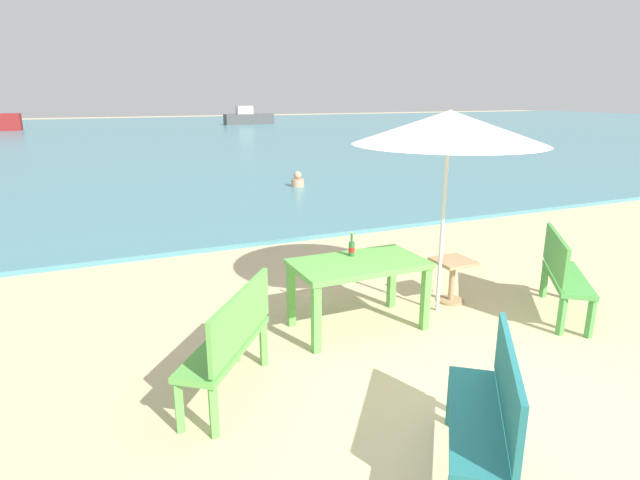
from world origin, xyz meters
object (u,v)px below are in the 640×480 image
Objects in this scene: beer_bottle_amber at (352,248)px; bench_green_left at (562,270)px; patio_umbrella at (449,128)px; side_table_wood at (452,274)px; bench_green_right at (232,337)px; boat_sailboat at (248,118)px; swimmer_person at (298,181)px; bench_teal_center at (490,407)px; picnic_table_green at (358,271)px.

beer_bottle_amber is 0.23× the size of bench_green_left.
side_table_wood is (0.32, 0.15, -1.76)m from patio_umbrella.
beer_bottle_amber is 1.89m from bench_green_right.
boat_sailboat is at bearing 76.71° from patio_umbrella.
beer_bottle_amber reaches higher than swimmer_person.
bench_teal_center is 40.82m from boat_sailboat.
boat_sailboat is at bearing 75.10° from beer_bottle_amber.
bench_green_right is (-2.66, -0.77, -1.58)m from patio_umbrella.
patio_umbrella is 0.58× the size of boat_sailboat.
patio_umbrella reaches higher than beer_bottle_amber.
swimmer_person is 29.88m from boat_sailboat.
patio_umbrella is 4.26× the size of side_table_wood.
bench_teal_center and bench_green_right have the same top height.
boat_sailboat is at bearing 75.89° from swimmer_person.
side_table_wood is 3.10m from bench_teal_center.
swimmer_person is (2.54, 7.95, -0.61)m from beer_bottle_amber.
patio_umbrella is at bearing 16.12° from bench_green_right.
bench_green_left is at bearing -43.15° from side_table_wood.
boat_sailboat reaches higher than picnic_table_green.
bench_green_right is 0.29× the size of boat_sailboat.
swimmer_person is at bearing 88.09° from bench_green_left.
bench_teal_center is at bearing -97.77° from beer_bottle_amber.
picnic_table_green reaches higher than swimmer_person.
bench_green_right is at bearing 127.14° from bench_teal_center.
patio_umbrella reaches higher than side_table_wood.
bench_green_left is (1.19, -0.67, -1.58)m from patio_umbrella.
patio_umbrella is 38.17m from boat_sailboat.
bench_green_left is 38.54m from boat_sailboat.
beer_bottle_amber is 1.46m from side_table_wood.
bench_green_right is at bearing -162.80° from side_table_wood.
picnic_table_green is 1.75m from bench_green_right.
beer_bottle_amber is 0.07× the size of boat_sailboat.
patio_umbrella is at bearing -100.35° from swimmer_person.
boat_sailboat is (9.84, 37.13, -0.05)m from picnic_table_green.
swimmer_person is (1.17, 7.98, -0.11)m from side_table_wood.
beer_bottle_amber is at bearing 159.19° from bench_green_left.
patio_umbrella is at bearing 150.68° from bench_green_left.
boat_sailboat is at bearing 75.56° from bench_teal_center.
bench_green_right is (-1.25, 1.64, 0.00)m from bench_teal_center.
picnic_table_green is at bearing -173.23° from side_table_wood.
picnic_table_green is at bearing 25.54° from bench_green_right.
bench_teal_center is at bearing -105.35° from swimmer_person.
swimmer_person is at bearing 74.65° from bench_teal_center.
bench_teal_center is 3.13m from bench_green_left.
bench_teal_center is (-0.33, -2.40, -0.11)m from picnic_table_green.
boat_sailboat is at bearing 75.15° from picnic_table_green.
bench_green_right is (-1.60, -0.95, -0.31)m from beer_bottle_amber.
bench_green_left reaches higher than side_table_wood.
patio_umbrella is 2.09m from bench_green_left.
bench_green_left is (2.60, 1.74, 0.00)m from bench_teal_center.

